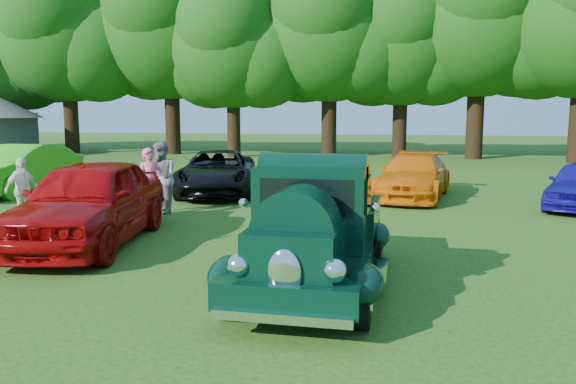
% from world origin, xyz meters
% --- Properties ---
extents(ground, '(120.00, 120.00, 0.00)m').
position_xyz_m(ground, '(0.00, 0.00, 0.00)').
color(ground, '#1E4911').
rests_on(ground, ground).
extents(hero_pickup, '(2.19, 4.70, 1.83)m').
position_xyz_m(hero_pickup, '(1.78, -0.84, 0.80)').
color(hero_pickup, black).
rests_on(hero_pickup, ground).
extents(red_convertible, '(2.82, 5.26, 1.70)m').
position_xyz_m(red_convertible, '(-3.01, 0.92, 0.85)').
color(red_convertible, '#9D0607').
rests_on(red_convertible, ground).
extents(back_car_lime, '(1.72, 4.79, 1.57)m').
position_xyz_m(back_car_lime, '(-9.12, 6.86, 0.79)').
color(back_car_lime, green).
rests_on(back_car_lime, ground).
extents(back_car_black, '(3.45, 5.42, 1.39)m').
position_xyz_m(back_car_black, '(-2.84, 8.08, 0.70)').
color(back_car_black, black).
rests_on(back_car_black, ground).
extents(back_car_orange, '(2.59, 4.89, 1.35)m').
position_xyz_m(back_car_orange, '(3.30, 8.52, 0.68)').
color(back_car_orange, orange).
rests_on(back_car_orange, ground).
extents(spectator_pink, '(0.74, 0.74, 1.74)m').
position_xyz_m(spectator_pink, '(-3.06, 3.72, 0.87)').
color(spectator_pink, '#EB6087').
rests_on(spectator_pink, ground).
extents(spectator_grey, '(1.13, 1.14, 1.86)m').
position_xyz_m(spectator_grey, '(-3.09, 4.43, 0.93)').
color(spectator_grey, gray).
rests_on(spectator_grey, ground).
extents(spectator_white, '(0.60, 0.96, 1.53)m').
position_xyz_m(spectator_white, '(-5.91, 2.76, 0.76)').
color(spectator_white, white).
rests_on(spectator_white, ground).
extents(tree_line, '(63.39, 10.79, 12.46)m').
position_xyz_m(tree_line, '(-1.60, 23.86, 7.23)').
color(tree_line, black).
rests_on(tree_line, ground).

